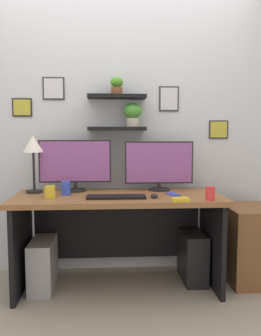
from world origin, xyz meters
The scene contains 16 objects.
ground_plane centered at (0.00, 0.00, 0.00)m, with size 8.00×8.00×0.00m, color gray.
back_wall_assembly centered at (0.00, 0.44, 1.35)m, with size 4.40×0.24×2.70m.
desk centered at (0.00, 0.06, 0.54)m, with size 1.63×0.68×0.75m.
monitor_left centered at (-0.35, 0.22, 0.98)m, with size 0.60×0.18×0.43m.
monitor_right centered at (0.35, 0.22, 0.97)m, with size 0.58×0.18×0.42m.
keyboard centered at (-0.02, -0.14, 0.76)m, with size 0.44×0.14×0.02m, color black.
computer_mouse centered at (0.27, -0.14, 0.77)m, with size 0.06×0.09×0.03m, color black.
desk_lamp centered at (-0.68, 0.15, 1.11)m, with size 0.16×0.16×0.47m.
cell_phone centered at (0.43, -0.02, 0.76)m, with size 0.07×0.14×0.01m, color blue.
coffee_mug centered at (-0.52, -0.08, 0.80)m, with size 0.08×0.08×0.09m, color yellow.
pen_cup centered at (0.66, -0.26, 0.80)m, with size 0.07×0.07×0.10m, color red.
scissors_tray centered at (0.44, -0.28, 0.76)m, with size 0.12×0.08×0.02m, color yellow.
water_cup centered at (-0.41, 0.03, 0.81)m, with size 0.07×0.07×0.11m, color blue.
drawer_cabinet centered at (1.12, 0.07, 0.31)m, with size 0.44×0.50×0.63m, color brown.
computer_tower_left centered at (-0.60, 0.02, 0.20)m, with size 0.18×0.40×0.39m, color #99999E.
computer_tower_right centered at (0.63, 0.10, 0.21)m, with size 0.18×0.40×0.41m, color black.
Camera 1 is at (-0.08, -2.71, 1.22)m, focal length 37.31 mm.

